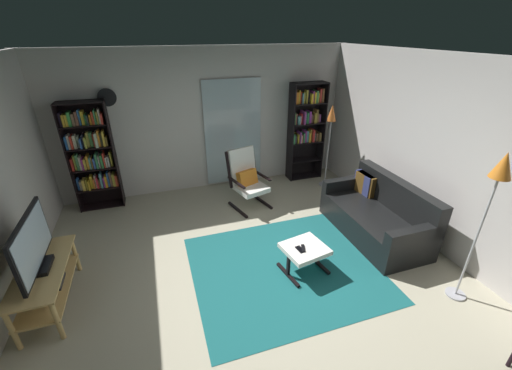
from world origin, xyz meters
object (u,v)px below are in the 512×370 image
(tv_stand, at_px, (46,280))
(lounge_armchair, at_px, (246,177))
(television, at_px, (33,246))
(cell_phone, at_px, (300,249))
(wall_clock, at_px, (107,97))
(bookshelf_near_tv, at_px, (92,153))
(ottoman, at_px, (305,251))
(tv_remote, at_px, (303,248))
(floor_lamp_by_sofa, at_px, (497,183))
(leather_sofa, at_px, (377,215))
(floor_lamp_by_shelf, at_px, (331,123))
(bookshelf_near_sofa, at_px, (306,125))

(tv_stand, xyz_separation_m, lounge_armchair, (2.79, 1.50, 0.19))
(television, bearing_deg, cell_phone, -8.37)
(tv_stand, xyz_separation_m, wall_clock, (0.73, 2.44, 1.51))
(television, height_order, wall_clock, wall_clock)
(bookshelf_near_tv, bearing_deg, television, -98.34)
(ottoman, bearing_deg, tv_stand, 172.35)
(tv_remote, height_order, wall_clock, wall_clock)
(lounge_armchair, distance_m, cell_phone, 1.95)
(television, xyz_separation_m, tv_remote, (2.94, -0.42, -0.44))
(tv_remote, height_order, floor_lamp_by_sofa, floor_lamp_by_sofa)
(leather_sofa, height_order, ottoman, leather_sofa)
(floor_lamp_by_shelf, bearing_deg, floor_lamp_by_sofa, -89.94)
(tv_remote, distance_m, floor_lamp_by_shelf, 2.84)
(tv_stand, distance_m, television, 0.48)
(tv_remote, height_order, cell_phone, tv_remote)
(floor_lamp_by_sofa, distance_m, floor_lamp_by_shelf, 3.14)
(television, distance_m, leather_sofa, 4.43)
(bookshelf_near_sofa, bearing_deg, tv_stand, -151.83)
(lounge_armchair, relative_size, cell_phone, 7.30)
(ottoman, height_order, floor_lamp_by_sofa, floor_lamp_by_sofa)
(tv_remote, distance_m, wall_clock, 3.91)
(tv_stand, height_order, floor_lamp_by_shelf, floor_lamp_by_shelf)
(bookshelf_near_sofa, distance_m, cell_phone, 3.13)
(tv_stand, xyz_separation_m, tv_remote, (2.94, -0.43, 0.04))
(wall_clock, bearing_deg, tv_stand, -106.61)
(lounge_armchair, xyz_separation_m, floor_lamp_by_shelf, (1.72, 0.26, 0.74))
(leather_sofa, bearing_deg, television, -179.41)
(floor_lamp_by_sofa, relative_size, floor_lamp_by_shelf, 1.12)
(tv_stand, bearing_deg, bookshelf_near_tv, 81.58)
(cell_phone, bearing_deg, floor_lamp_by_sofa, -37.86)
(television, bearing_deg, bookshelf_near_tv, 81.66)
(tv_stand, relative_size, bookshelf_near_tv, 0.64)
(tv_remote, bearing_deg, wall_clock, 147.04)
(tv_stand, distance_m, ottoman, 3.00)
(lounge_armchair, bearing_deg, television, -151.51)
(floor_lamp_by_shelf, relative_size, wall_clock, 5.56)
(ottoman, bearing_deg, bookshelf_near_sofa, 64.33)
(bookshelf_near_tv, xyz_separation_m, lounge_armchair, (2.45, -0.78, -0.45))
(television, relative_size, floor_lamp_by_sofa, 0.56)
(tv_stand, bearing_deg, leather_sofa, 0.50)
(floor_lamp_by_shelf, bearing_deg, bookshelf_near_sofa, 114.73)
(bookshelf_near_tv, bearing_deg, cell_phone, -46.71)
(wall_clock, bearing_deg, tv_remote, -52.36)
(leather_sofa, relative_size, floor_lamp_by_sofa, 0.94)
(tv_remote, bearing_deg, lounge_armchair, 113.93)
(tv_stand, bearing_deg, floor_lamp_by_shelf, 21.34)
(television, xyz_separation_m, floor_lamp_by_shelf, (4.51, 1.77, 0.45))
(tv_stand, xyz_separation_m, bookshelf_near_tv, (0.34, 2.28, 0.64))
(cell_phone, xyz_separation_m, wall_clock, (-2.17, 2.87, 1.47))
(bookshelf_near_tv, distance_m, floor_lamp_by_sofa, 5.57)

